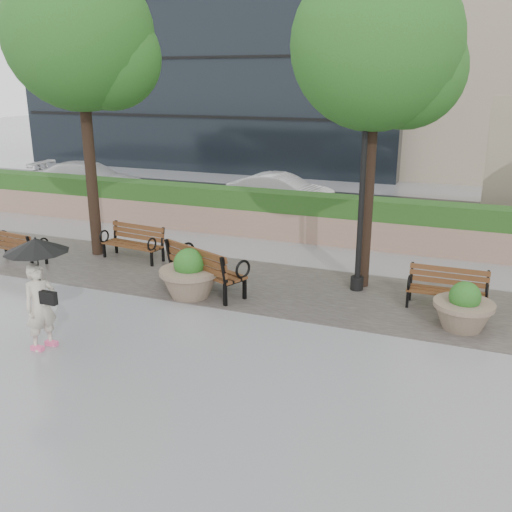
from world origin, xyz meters
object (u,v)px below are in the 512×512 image
at_px(bench_0, 18,253).
at_px(bench_1, 133,250).
at_px(lamppost, 361,208).
at_px(car_right, 281,192).
at_px(planter_left, 190,278).
at_px(bench_2, 206,278).
at_px(planter_right, 463,311).
at_px(pedestrian, 39,283).
at_px(car_left, 89,179).
at_px(bench_3, 446,298).

distance_m(bench_0, bench_1, 2.87).
distance_m(lamppost, car_right, 8.37).
distance_m(bench_0, planter_left, 5.17).
relative_size(bench_2, planter_left, 1.64).
height_order(lamppost, car_right, lamppost).
distance_m(planter_right, pedestrian, 7.54).
bearing_deg(bench_2, bench_0, 22.76).
xyz_separation_m(planter_left, lamppost, (3.22, 1.70, 1.43)).
bearing_deg(car_left, bench_3, -124.21).
xyz_separation_m(bench_1, planter_left, (2.57, -1.78, 0.16)).
bearing_deg(planter_right, lamppost, 149.66).
distance_m(lamppost, car_left, 13.85).
bearing_deg(bench_2, planter_left, 89.44).
height_order(bench_1, planter_right, planter_right).
height_order(bench_1, bench_3, bench_1).
distance_m(bench_0, lamppost, 8.60).
relative_size(bench_1, planter_right, 1.54).
relative_size(bench_0, car_right, 0.43).
bearing_deg(planter_right, bench_2, 179.91).
bearing_deg(bench_3, car_right, 129.05).
bearing_deg(planter_right, car_left, 150.99).
distance_m(bench_2, planter_left, 0.45).
distance_m(bench_0, pedestrian, 5.40).
bearing_deg(bench_3, pedestrian, -145.55).
height_order(bench_3, planter_left, planter_left).
relative_size(lamppost, car_right, 1.11).
height_order(bench_0, car_left, car_left).
height_order(bench_1, car_right, car_right).
xyz_separation_m(bench_2, bench_3, (4.94, 0.87, -0.07)).
height_order(car_left, car_right, car_left).
distance_m(bench_0, planter_right, 10.61).
bearing_deg(lamppost, pedestrian, -132.77).
distance_m(bench_2, planter_right, 5.29).
height_order(bench_0, planter_left, planter_left).
height_order(bench_0, bench_3, bench_0).
xyz_separation_m(bench_0, bench_2, (5.32, -0.10, 0.06)).
distance_m(bench_0, car_right, 9.30).
relative_size(planter_left, car_right, 0.34).
bearing_deg(bench_3, car_left, 153.16).
bearing_deg(lamppost, bench_2, -156.75).
bearing_deg(bench_2, bench_3, -146.12).
bearing_deg(bench_1, pedestrian, -66.98).
bearing_deg(bench_2, pedestrian, 92.29).
bearing_deg(planter_left, bench_3, 13.95).
height_order(planter_left, planter_right, planter_left).
relative_size(bench_1, pedestrian, 0.87).
xyz_separation_m(bench_1, pedestrian, (1.39, -4.83, 0.92)).
distance_m(bench_2, lamppost, 3.65).
bearing_deg(bench_2, planter_right, -156.25).
relative_size(planter_left, planter_right, 1.15).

